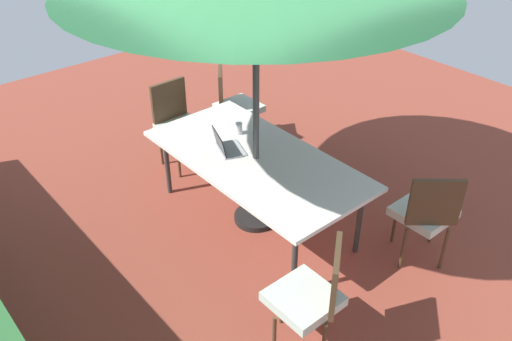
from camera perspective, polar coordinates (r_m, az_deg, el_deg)
The scene contains 8 objects.
ground_plane at distance 5.52m, azimuth -0.00°, elevation -5.22°, with size 10.00×10.00×0.02m, color brown.
dining_table at distance 5.11m, azimuth -0.00°, elevation 0.97°, with size 2.23×1.11×0.74m.
chair_east at distance 6.17m, azimuth -8.25°, elevation 5.18°, with size 0.46×0.46×0.98m.
chair_southeast at distance 6.52m, azimuth -2.37°, elevation 7.11°, with size 0.58×0.58×0.98m.
chair_northwest at distance 4.01m, azimuth 5.95°, elevation -12.77°, with size 0.58×0.58×0.98m.
chair_southwest at distance 4.94m, azimuth 17.49°, elevation -4.10°, with size 0.59×0.58×0.98m.
laptop at distance 5.17m, azimuth -3.11°, elevation 2.53°, with size 0.39×0.34×0.21m.
cup at distance 5.45m, azimuth -1.85°, elevation 4.44°, with size 0.08×0.08×0.12m, color white.
Camera 1 is at (-3.29, 2.79, 3.44)m, focal length 38.04 mm.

